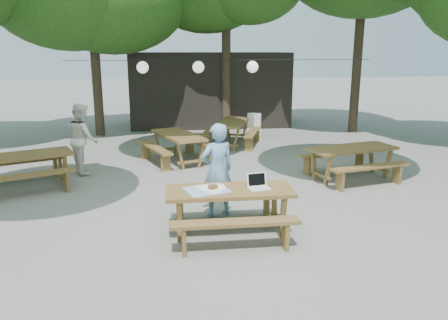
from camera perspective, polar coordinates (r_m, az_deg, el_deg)
ground at (r=7.59m, az=1.45°, el=-8.11°), size 80.00×80.00×0.00m
pavilion at (r=17.58m, az=-1.99°, el=9.32°), size 6.00×3.00×2.80m
main_picnic_table at (r=7.00m, az=0.71°, el=-6.66°), size 2.00×1.58×0.75m
picnic_table_nw at (r=10.19m, az=-24.75°, el=-1.31°), size 2.37×2.21×0.75m
picnic_table_ne at (r=10.36m, az=16.26°, el=-0.32°), size 2.23×1.99×0.75m
picnic_table_far_w at (r=11.57m, az=-5.98°, el=1.65°), size 2.16×2.34×0.75m
picnic_table_far_e at (r=13.53m, az=1.01°, el=3.54°), size 2.11×2.31×0.75m
woman at (r=7.64m, az=-0.89°, el=-1.34°), size 0.71×0.58×1.67m
second_person at (r=10.91m, az=-17.96°, el=2.69°), size 0.89×0.99×1.68m
plastic_chair at (r=14.18m, az=3.93°, el=3.47°), size 0.52×0.52×0.90m
laptop at (r=6.94m, az=4.47°, el=-3.19°), size 0.37×0.32×0.24m
tabletop_clutter at (r=6.85m, az=-2.07°, el=-3.83°), size 0.79×0.72×0.08m
paper_lanterns at (r=12.98m, az=-3.30°, el=12.04°), size 9.00×0.34×0.38m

